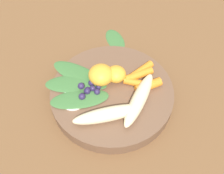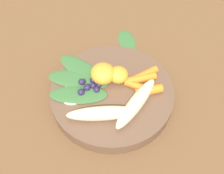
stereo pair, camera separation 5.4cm
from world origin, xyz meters
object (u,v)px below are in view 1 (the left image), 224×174
object	(u,v)px
kale_leaf_stray	(115,39)
banana_peeled_left	(139,99)
banana_peeled_right	(108,114)
bowl	(112,94)
orange_segment_near	(101,75)

from	to	relation	value
kale_leaf_stray	banana_peeled_left	bearing A→B (deg)	171.78
banana_peeled_left	banana_peeled_right	world-z (taller)	same
bowl	banana_peeled_left	xyz separation A→B (m)	(-0.06, -0.02, 0.03)
banana_peeled_left	bowl	bearing A→B (deg)	83.19
bowl	banana_peeled_right	world-z (taller)	banana_peeled_right
bowl	orange_segment_near	distance (m)	0.05
bowl	kale_leaf_stray	distance (m)	0.18
banana_peeled_left	kale_leaf_stray	size ratio (longest dim) A/B	1.65
banana_peeled_right	orange_segment_near	world-z (taller)	orange_segment_near
banana_peeled_left	banana_peeled_right	bearing A→B (deg)	144.41
banana_peeled_left	banana_peeled_right	size ratio (longest dim) A/B	1.00
bowl	banana_peeled_right	xyz separation A→B (m)	(-0.04, 0.05, 0.03)
banana_peeled_left	orange_segment_near	world-z (taller)	orange_segment_near
banana_peeled_left	orange_segment_near	size ratio (longest dim) A/B	2.62
banana_peeled_right	orange_segment_near	distance (m)	0.09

